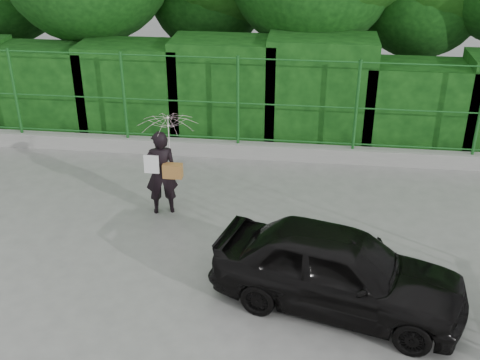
# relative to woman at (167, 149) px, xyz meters

# --- Properties ---
(ground) EXTENTS (80.00, 80.00, 0.00)m
(ground) POSITION_rel_woman_xyz_m (0.48, -2.15, -1.16)
(ground) COLOR gray
(kerb) EXTENTS (14.00, 0.25, 0.30)m
(kerb) POSITION_rel_woman_xyz_m (0.48, 2.35, -1.01)
(kerb) COLOR #9E9E99
(kerb) RESTS_ON ground
(fence) EXTENTS (14.13, 0.06, 1.80)m
(fence) POSITION_rel_woman_xyz_m (0.70, 2.35, 0.04)
(fence) COLOR #1A591E
(fence) RESTS_ON kerb
(hedge) EXTENTS (14.20, 1.20, 2.27)m
(hedge) POSITION_rel_woman_xyz_m (0.50, 3.35, -0.15)
(hedge) COLOR black
(hedge) RESTS_ON ground
(woman) EXTENTS (0.97, 0.99, 1.75)m
(woman) POSITION_rel_woman_xyz_m (0.00, 0.00, 0.00)
(woman) COLOR black
(woman) RESTS_ON ground
(car) EXTENTS (3.54, 2.16, 1.13)m
(car) POSITION_rel_woman_xyz_m (2.77, -2.20, -0.60)
(car) COLOR black
(car) RESTS_ON ground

